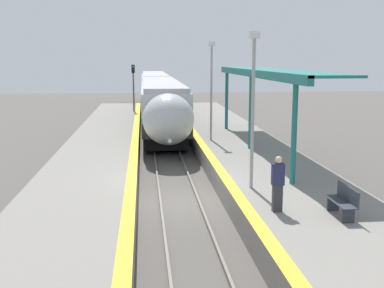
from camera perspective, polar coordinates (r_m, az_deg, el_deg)
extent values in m
plane|color=#56514C|center=(18.47, -1.54, -6.86)|extent=(120.00, 120.00, 0.00)
cube|color=slate|center=(18.41, -3.79, -6.69)|extent=(0.08, 90.00, 0.15)
cube|color=slate|center=(18.51, 0.70, -6.57)|extent=(0.08, 90.00, 0.15)
cube|color=black|center=(35.68, -3.67, 2.38)|extent=(2.49, 17.04, 0.79)
cube|color=#28282D|center=(35.58, -3.68, 3.70)|extent=(2.83, 18.52, 0.86)
cube|color=#198CBF|center=(35.52, -3.69, 4.63)|extent=(2.85, 18.52, 0.30)
cube|color=#B2B7BC|center=(35.45, -3.71, 5.92)|extent=(2.83, 18.52, 1.31)
cube|color=black|center=(35.45, -3.70, 5.82)|extent=(2.86, 17.04, 0.72)
cube|color=#9E9EA3|center=(35.40, -3.72, 7.22)|extent=(2.55, 18.52, 0.30)
cylinder|color=black|center=(28.92, -4.57, 0.25)|extent=(0.12, 0.93, 0.93)
cylinder|color=black|center=(28.98, -1.73, 0.30)|extent=(0.12, 0.93, 0.93)
cylinder|color=black|center=(31.09, -4.66, 0.94)|extent=(0.12, 0.93, 0.93)
cylinder|color=black|center=(31.15, -2.01, 0.99)|extent=(0.12, 0.93, 0.93)
cylinder|color=black|center=(40.28, -4.94, 3.03)|extent=(0.12, 0.93, 0.93)
cylinder|color=black|center=(40.33, -2.89, 3.06)|extent=(0.12, 0.93, 0.93)
cylinder|color=black|center=(42.47, -4.99, 3.39)|extent=(0.12, 0.93, 0.93)
cylinder|color=black|center=(42.51, -3.04, 3.42)|extent=(0.12, 0.93, 0.93)
ellipsoid|color=#B2B7BC|center=(25.29, -2.82, 2.95)|extent=(2.72, 3.03, 2.71)
ellipsoid|color=black|center=(24.86, -2.78, 3.86)|extent=(1.98, 1.77, 1.38)
sphere|color=#F9F4CC|center=(24.31, -2.66, 0.32)|extent=(0.24, 0.24, 0.24)
cube|color=black|center=(54.88, -4.44, 5.06)|extent=(2.49, 17.04, 0.79)
cube|color=#28282D|center=(54.81, -4.45, 5.93)|extent=(2.83, 18.52, 0.86)
cube|color=#198CBF|center=(54.78, -4.46, 6.53)|extent=(2.85, 18.52, 0.30)
cube|color=#B2B7BC|center=(54.73, -4.47, 7.37)|extent=(2.83, 18.52, 1.31)
cube|color=black|center=(54.74, -4.47, 7.30)|extent=(2.86, 17.04, 0.72)
cube|color=#9E9EA3|center=(54.70, -4.48, 8.21)|extent=(2.55, 18.52, 0.30)
cylinder|color=black|center=(48.07, -5.09, 4.16)|extent=(0.12, 0.93, 0.93)
cylinder|color=black|center=(48.11, -3.37, 4.19)|extent=(0.12, 0.93, 0.93)
cylinder|color=black|center=(50.26, -5.12, 4.42)|extent=(0.12, 0.93, 0.93)
cylinder|color=black|center=(50.30, -3.48, 4.44)|extent=(0.12, 0.93, 0.93)
cylinder|color=black|center=(59.51, -5.24, 5.29)|extent=(0.12, 0.93, 0.93)
cylinder|color=black|center=(59.54, -3.85, 5.31)|extent=(0.12, 0.93, 0.93)
cylinder|color=black|center=(61.70, -5.26, 5.46)|extent=(0.12, 0.93, 0.93)
cylinder|color=black|center=(61.73, -3.92, 5.48)|extent=(0.12, 0.93, 0.93)
cube|color=gray|center=(19.03, 10.40, -5.12)|extent=(4.69, 64.00, 0.89)
cube|color=yellow|center=(18.44, 4.01, -4.02)|extent=(0.40, 64.00, 0.01)
cube|color=gray|center=(18.44, -12.74, -5.69)|extent=(3.96, 64.00, 0.89)
cube|color=yellow|center=(18.19, -7.20, -4.28)|extent=(0.40, 64.00, 0.01)
cube|color=#2D333D|center=(14.13, 18.02, -8.05)|extent=(0.36, 0.06, 0.42)
cube|color=#2D333D|center=(15.08, 16.37, -6.82)|extent=(0.36, 0.06, 0.42)
cube|color=#2D333D|center=(14.54, 17.22, -6.57)|extent=(0.44, 1.44, 0.03)
cube|color=#2D333D|center=(14.56, 17.99, -5.64)|extent=(0.04, 1.44, 0.44)
cube|color=#333338|center=(14.58, 10.07, -6.33)|extent=(0.28, 0.20, 0.82)
cube|color=navy|center=(14.40, 10.16, -3.54)|extent=(0.36, 0.22, 0.65)
sphere|color=beige|center=(14.30, 10.21, -1.85)|extent=(0.22, 0.22, 0.22)
cylinder|color=#59595E|center=(42.26, -6.93, 5.53)|extent=(0.14, 0.14, 4.18)
cube|color=black|center=(42.14, -7.00, 8.84)|extent=(0.28, 0.20, 0.70)
sphere|color=#1ED833|center=(42.03, -7.00, 9.07)|extent=(0.14, 0.14, 0.14)
sphere|color=#330A0A|center=(42.03, -6.99, 8.61)|extent=(0.14, 0.14, 0.14)
cylinder|color=#9E9EA3|center=(16.69, 7.20, 3.42)|extent=(0.12, 0.12, 5.16)
cube|color=silver|center=(16.60, 7.41, 12.71)|extent=(0.36, 0.20, 0.24)
cylinder|color=#9E9EA3|center=(26.65, 2.30, 5.95)|extent=(0.12, 0.12, 5.16)
cube|color=silver|center=(26.59, 2.34, 11.76)|extent=(0.36, 0.20, 0.24)
cylinder|color=#1E6B66|center=(17.57, 12.01, 1.20)|extent=(0.20, 0.20, 3.69)
cylinder|color=#1E6B66|center=(24.31, 6.97, 3.76)|extent=(0.20, 0.20, 3.69)
cylinder|color=#1E6B66|center=(31.18, 4.13, 5.18)|extent=(0.20, 0.20, 3.69)
cube|color=#1E6B66|center=(24.18, 7.07, 8.34)|extent=(0.24, 17.07, 0.36)
cube|color=#1E6B66|center=(24.39, 9.17, 8.59)|extent=(2.00, 17.07, 0.10)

